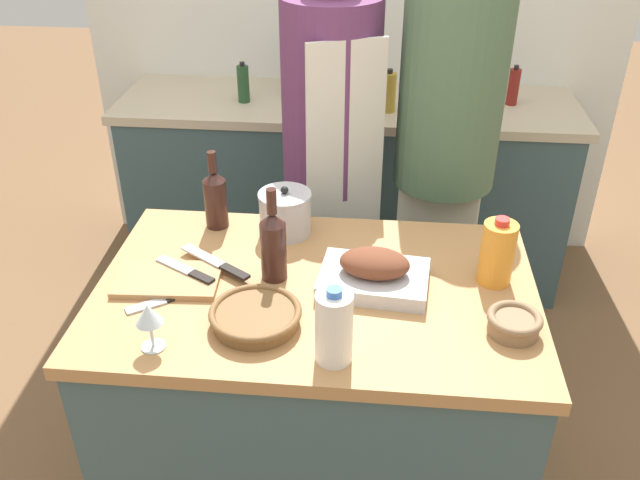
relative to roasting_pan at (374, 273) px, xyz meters
The scene contains 21 objects.
kitchen_island 0.50m from the roasting_pan, behind, with size 1.22×0.78×0.87m.
back_counter 1.50m from the roasting_pan, 96.41° to the left, with size 2.09×0.60×0.89m.
roasting_pan is the anchor object (origin of this frame).
wicker_basket 0.36m from the roasting_pan, 146.24° to the right, with size 0.24×0.24×0.05m.
cutting_board 0.57m from the roasting_pan, behind, with size 0.30×0.19×0.02m.
stock_pot 0.39m from the roasting_pan, 136.68° to the left, with size 0.16×0.16×0.16m.
mixing_bowl 0.39m from the roasting_pan, 25.27° to the right, with size 0.14×0.14×0.05m.
juice_jug 0.34m from the roasting_pan, ahead, with size 0.09×0.09×0.20m.
milk_jug 0.32m from the roasting_pan, 105.80° to the right, with size 0.09×0.09×0.20m.
wine_bottle_green 0.29m from the roasting_pan, behind, with size 0.07×0.07×0.28m.
wine_bottle_dark 0.58m from the roasting_pan, 150.38° to the left, with size 0.07×0.07×0.26m.
wine_glass_left 0.62m from the roasting_pan, 149.65° to the right, with size 0.07×0.07×0.13m.
knife_chef 0.45m from the roasting_pan, behind, with size 0.23×0.17×0.01m.
knife_paring 0.53m from the roasting_pan, behind, with size 0.19×0.13×0.01m.
knife_bread 0.58m from the roasting_pan, 167.00° to the right, with size 0.16×0.12×0.01m.
stand_mixer 1.53m from the roasting_pan, 103.34° to the left, with size 0.18×0.14×0.31m.
condiment_bottle_tall 1.30m from the roasting_pan, 88.94° to the left, with size 0.06×0.06×0.19m.
condiment_bottle_short 1.50m from the roasting_pan, 114.70° to the left, with size 0.05×0.05×0.18m.
condiment_bottle_extra 1.55m from the roasting_pan, 68.22° to the left, with size 0.05×0.05×0.18m.
person_cook_aproned 0.78m from the roasting_pan, 103.45° to the left, with size 0.37×0.39×1.68m.
person_cook_guest 0.77m from the roasting_pan, 72.25° to the left, with size 0.36×0.36×1.75m.
Camera 1 is at (0.16, -1.52, 1.96)m, focal length 38.00 mm.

